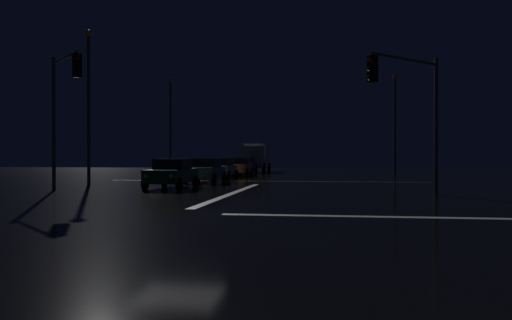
% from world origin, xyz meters
% --- Properties ---
extents(ground, '(120.00, 120.00, 0.10)m').
position_xyz_m(ground, '(0.00, 0.00, -0.05)').
color(ground, black).
extents(stop_line_north, '(0.35, 15.05, 0.01)m').
position_xyz_m(stop_line_north, '(0.00, 8.76, 0.00)').
color(stop_line_north, white).
rests_on(stop_line_north, ground).
extents(centre_line_ns, '(22.00, 0.15, 0.01)m').
position_xyz_m(centre_line_ns, '(0.00, 20.36, 0.00)').
color(centre_line_ns, yellow).
rests_on(centre_line_ns, ground).
extents(crosswalk_bar_east, '(15.05, 0.40, 0.01)m').
position_xyz_m(crosswalk_bar_east, '(8.86, 0.00, 0.00)').
color(crosswalk_bar_east, white).
rests_on(crosswalk_bar_east, ground).
extents(sedan_green, '(2.02, 4.33, 1.57)m').
position_xyz_m(sedan_green, '(-3.94, 11.86, 0.80)').
color(sedan_green, '#14512D').
rests_on(sedan_green, ground).
extents(sedan_gray, '(2.02, 4.33, 1.57)m').
position_xyz_m(sedan_gray, '(-3.59, 18.09, 0.80)').
color(sedan_gray, slate).
rests_on(sedan_gray, ground).
extents(sedan_silver, '(2.02, 4.33, 1.57)m').
position_xyz_m(sedan_silver, '(-3.89, 24.17, 0.80)').
color(sedan_silver, '#B7B7BC').
rests_on(sedan_silver, ground).
extents(sedan_orange, '(2.02, 4.33, 1.57)m').
position_xyz_m(sedan_orange, '(-3.49, 29.93, 0.80)').
color(sedan_orange, '#C66014').
rests_on(sedan_orange, ground).
extents(sedan_blue, '(2.02, 4.33, 1.57)m').
position_xyz_m(sedan_blue, '(-3.95, 35.60, 0.80)').
color(sedan_blue, navy).
rests_on(sedan_blue, ground).
extents(box_truck, '(2.68, 8.28, 3.08)m').
position_xyz_m(box_truck, '(-3.79, 42.43, 1.71)').
color(box_truck, beige).
rests_on(box_truck, ground).
extents(traffic_signal_ne, '(3.35, 3.35, 6.11)m').
position_xyz_m(traffic_signal_ne, '(7.85, 7.85, 4.23)').
color(traffic_signal_ne, '#4C4C51').
rests_on(traffic_signal_ne, ground).
extents(traffic_signal_nw, '(2.88, 2.88, 6.64)m').
position_xyz_m(traffic_signal_nw, '(-8.10, 8.10, 4.54)').
color(traffic_signal_nw, '#4C4C51').
rests_on(traffic_signal_nw, ground).
extents(streetlamp_left_near, '(0.44, 0.44, 9.28)m').
position_xyz_m(streetlamp_left_near, '(-9.86, 14.36, 5.33)').
color(streetlamp_left_near, '#424247').
rests_on(streetlamp_left_near, ground).
extents(streetlamp_right_far, '(0.44, 0.44, 8.65)m').
position_xyz_m(streetlamp_right_far, '(9.86, 30.36, 5.01)').
color(streetlamp_right_far, '#424247').
rests_on(streetlamp_right_far, ground).
extents(streetlamp_left_far, '(0.44, 0.44, 8.82)m').
position_xyz_m(streetlamp_left_far, '(-9.86, 30.36, 5.09)').
color(streetlamp_left_far, '#424247').
rests_on(streetlamp_left_far, ground).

